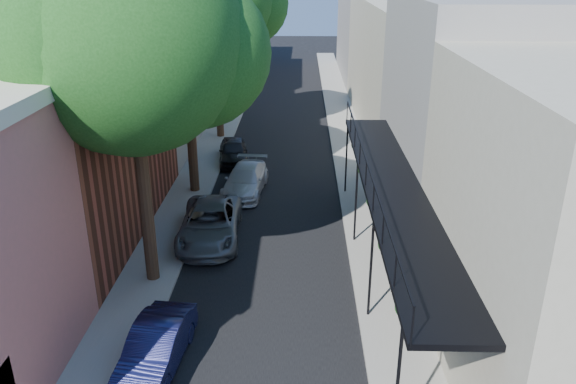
# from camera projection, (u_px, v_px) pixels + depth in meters

# --- Properties ---
(road_surface) EXTENTS (6.00, 64.00, 0.01)m
(road_surface) POSITION_uv_depth(u_px,v_px,m) (283.00, 125.00, 37.63)
(road_surface) COLOR black
(road_surface) RESTS_ON ground
(sidewalk_left) EXTENTS (2.00, 64.00, 0.12)m
(sidewalk_left) POSITION_uv_depth(u_px,v_px,m) (224.00, 124.00, 37.70)
(sidewalk_left) COLOR gray
(sidewalk_left) RESTS_ON ground
(sidewalk_right) EXTENTS (2.00, 64.00, 0.12)m
(sidewalk_right) POSITION_uv_depth(u_px,v_px,m) (343.00, 125.00, 37.52)
(sidewalk_right) COLOR gray
(sidewalk_right) RESTS_ON ground
(buildings_left) EXTENTS (10.10, 59.10, 12.00)m
(buildings_left) POSITION_uv_depth(u_px,v_px,m) (133.00, 52.00, 34.83)
(buildings_left) COLOR #B0655A
(buildings_left) RESTS_ON ground
(buildings_right) EXTENTS (9.80, 55.00, 10.00)m
(buildings_right) POSITION_uv_depth(u_px,v_px,m) (425.00, 60.00, 35.28)
(buildings_right) COLOR #B5AD95
(buildings_right) RESTS_ON ground
(oak_near) EXTENTS (7.48, 6.80, 11.42)m
(oak_near) POSITION_uv_depth(u_px,v_px,m) (146.00, 43.00, 16.46)
(oak_near) COLOR #362515
(oak_near) RESTS_ON ground
(oak_mid) EXTENTS (6.60, 6.00, 10.20)m
(oak_mid) POSITION_uv_depth(u_px,v_px,m) (195.00, 39.00, 24.15)
(oak_mid) COLOR #362515
(oak_mid) RESTS_ON ground
(parked_car_b) EXTENTS (1.61, 3.77, 1.21)m
(parked_car_b) POSITION_uv_depth(u_px,v_px,m) (156.00, 347.00, 14.89)
(parked_car_b) COLOR #13153C
(parked_car_b) RESTS_ON ground
(parked_car_c) EXTENTS (2.50, 5.01, 1.36)m
(parked_car_c) POSITION_uv_depth(u_px,v_px,m) (210.00, 224.00, 21.79)
(parked_car_c) COLOR #5C5F64
(parked_car_c) RESTS_ON ground
(parked_car_d) EXTENTS (2.15, 4.47, 1.26)m
(parked_car_d) POSITION_uv_depth(u_px,v_px,m) (245.00, 180.00, 26.34)
(parked_car_d) COLOR silver
(parked_car_d) RESTS_ON ground
(parked_car_e) EXTENTS (1.94, 3.88, 1.27)m
(parked_car_e) POSITION_uv_depth(u_px,v_px,m) (233.00, 151.00, 30.37)
(parked_car_e) COLOR black
(parked_car_e) RESTS_ON ground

